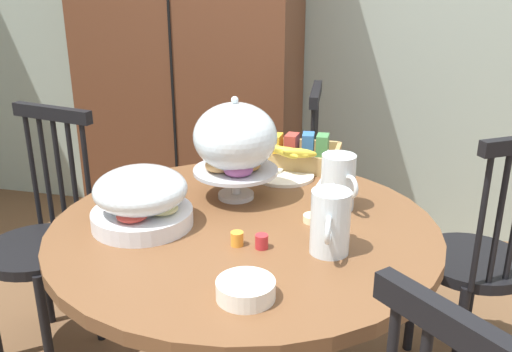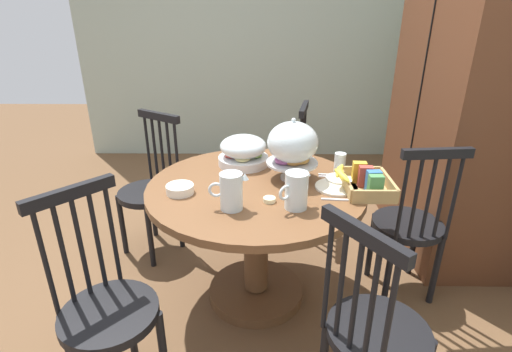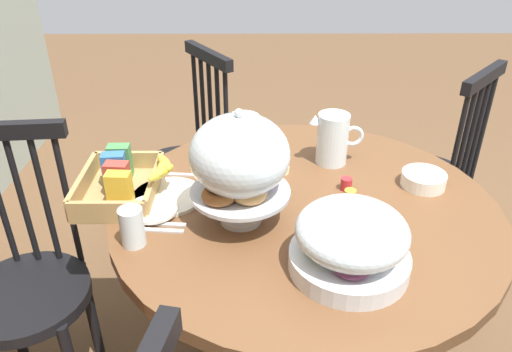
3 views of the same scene
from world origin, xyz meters
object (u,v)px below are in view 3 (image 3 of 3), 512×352
Objects in this scene: china_plate_large at (168,196)px; cereal_bowl at (423,179)px; orange_juice_pitcher at (333,141)px; windsor_chair_facing_door at (187,167)px; windsor_chair_far_side at (28,290)px; cereal_basket at (124,181)px; windsor_chair_by_cabinet at (428,179)px; china_plate_small at (153,209)px; fruit_platter_covered at (351,241)px; butter_dish at (280,169)px; dining_table at (302,261)px; pastry_stand_with_dome at (240,160)px; milk_pitcher at (244,143)px; drinking_glass at (132,227)px.

china_plate_large is 0.81m from cereal_bowl.
windsor_chair_facing_door is at bearing 49.93° from orange_juice_pitcher.
cereal_basket is at bearing -69.80° from windsor_chair_far_side.
windsor_chair_by_cabinet is 1.00× the size of windsor_chair_facing_door.
china_plate_large is 1.47× the size of china_plate_small.
windsor_chair_far_side reaches higher than china_plate_small.
cereal_basket reaches higher than china_plate_large.
butter_dish is (0.49, 0.15, -0.07)m from fruit_platter_covered.
windsor_chair_far_side is 1.31m from cereal_bowl.
dining_table is 3.38× the size of pastry_stand_with_dome.
fruit_platter_covered is 0.73m from cereal_basket.
china_plate_small is at bearing 122.35° from butter_dish.
cereal_bowl is at bearing -74.30° from dining_table.
butter_dish is (0.24, -0.38, -0.01)m from china_plate_small.
windsor_chair_far_side is 2.83× the size of pastry_stand_with_dome.
windsor_chair_facing_door is 1.00× the size of windsor_chair_far_side.
windsor_chair_facing_door is 0.67m from milk_pitcher.
windsor_chair_facing_door reaches higher than china_plate_large.
windsor_chair_far_side reaches higher than cereal_basket.
windsor_chair_by_cabinet is 6.50× the size of china_plate_small.
china_plate_small is 0.46m from butter_dish.
windsor_chair_by_cabinet is at bearing -29.97° from fruit_platter_covered.
windsor_chair_by_cabinet is 5.16× the size of orange_juice_pitcher.
pastry_stand_with_dome is at bearing -92.11° from windsor_chair_far_side.
dining_table is 1.19× the size of windsor_chair_far_side.
fruit_platter_covered is (-0.24, -0.96, 0.37)m from windsor_chair_far_side.
milk_pitcher is at bearing 64.37° from butter_dish.
china_plate_large is 0.39m from butter_dish.
drinking_glass is 0.57m from butter_dish.
fruit_platter_covered is at bearing -103.84° from windsor_chair_far_side.
pastry_stand_with_dome is 0.42m from cereal_basket.
drinking_glass is (-0.11, 0.28, -0.14)m from pastry_stand_with_dome.
windsor_chair_facing_door reaches higher than orange_juice_pitcher.
china_plate_large is 0.24m from drinking_glass.
orange_juice_pitcher is at bearing -60.87° from china_plate_small.
butter_dish is at bearing -72.71° from windsor_chair_far_side.
orange_juice_pitcher is at bearing -22.62° from dining_table.
china_plate_small and butter_dish have the same top height.
butter_dish is (0.25, -0.81, 0.30)m from windsor_chair_far_side.
windsor_chair_far_side is at bearing 110.20° from cereal_basket.
cereal_bowl is (0.04, -0.94, -0.02)m from cereal_basket.
china_plate_large is 3.67× the size of butter_dish.
butter_dish is (-0.44, 0.68, 0.30)m from windsor_chair_by_cabinet.
dining_table is 1.19× the size of windsor_chair_facing_door.
cereal_bowl is (-0.64, -0.85, 0.31)m from windsor_chair_facing_door.
china_plate_small is at bearing -10.15° from drinking_glass.
windsor_chair_facing_door is 0.84m from orange_juice_pitcher.
fruit_platter_covered is 2.14× the size of cereal_bowl.
china_plate_small is (-0.30, 0.26, -0.06)m from milk_pitcher.
orange_juice_pitcher is (0.32, -0.99, 0.37)m from windsor_chair_far_side.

